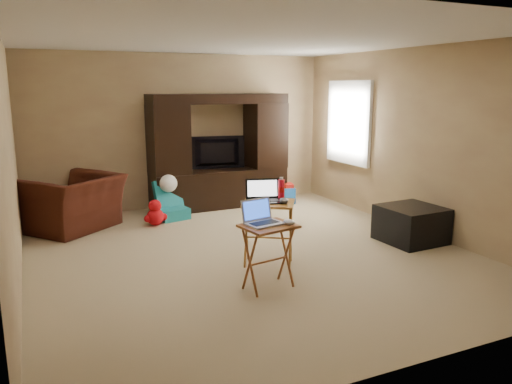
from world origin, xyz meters
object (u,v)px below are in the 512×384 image
ottoman (411,224)px  mouse_left (289,222)px  child_rocker (171,200)px  push_toy (279,193)px  tray_table_left (268,257)px  entertainment_center (219,151)px  plush_toy (155,212)px  tray_table_right (268,234)px  mouse_right (284,201)px  laptop_right (264,191)px  television (218,153)px  recliner (73,203)px  water_bottle (281,189)px  laptop_left (265,213)px

ottoman → mouse_left: mouse_left is taller
child_rocker → mouse_left: (0.36, -3.08, 0.39)m
push_toy → tray_table_left: bearing=-103.8°
entertainment_center → plush_toy: 1.64m
tray_table_left → tray_table_right: size_ratio=0.90×
entertainment_center → mouse_right: (-0.36, -2.99, -0.17)m
child_rocker → tray_table_left: bearing=-99.6°
laptop_right → mouse_right: bearing=-23.4°
television → recliner: television is taller
water_bottle → tray_table_left: bearing=-125.7°
ottoman → water_bottle: (-1.86, 0.08, 0.61)m
laptop_left → water_bottle: size_ratio=1.53×
ottoman → tray_table_right: 2.06m
television → mouse_left: 3.67m
ottoman → laptop_left: size_ratio=2.10×
plush_toy → laptop_left: (0.46, -2.72, 0.58)m
child_rocker → laptop_right: laptop_right is taller
ottoman → tray_table_left: (-2.35, -0.61, 0.10)m
child_rocker → tray_table_right: tray_table_right is taller
entertainment_center → recliner: 2.46m
television → child_rocker: 1.25m
push_toy → mouse_right: mouse_right is taller
plush_toy → water_bottle: water_bottle is taller
tray_table_right → push_toy: bearing=92.4°
child_rocker → ottoman: child_rocker is taller
push_toy → tray_table_right: bearing=-104.5°
recliner → child_rocker: 1.40m
tray_table_left → tray_table_right: bearing=54.0°
tray_table_right → laptop_right: size_ratio=1.91×
laptop_left → water_bottle: (0.52, 0.66, 0.06)m
entertainment_center → tray_table_left: 3.61m
mouse_right → water_bottle: (0.07, 0.20, 0.08)m
tray_table_left → recliner: bearing=107.3°
child_rocker → laptop_left: laptop_left is taller
tray_table_left → laptop_left: bearing=124.8°
recliner → mouse_right: 3.24m
laptop_right → water_bottle: 0.25m
television → tray_table_left: television is taller
tray_table_left → laptop_left: 0.45m
plush_toy → mouse_left: (0.68, -2.82, 0.49)m
water_bottle → tray_table_right: bearing=-158.2°
tray_table_left → ottoman: bearing=4.3°
plush_toy → laptop_left: size_ratio=1.13×
plush_toy → push_toy: (2.25, 0.45, 0.00)m
tray_table_left → laptop_left: size_ratio=1.91×
ottoman → laptop_right: bearing=179.5°
tray_table_right → laptop_left: size_ratio=2.12×
entertainment_center → water_bottle: size_ratio=10.19×
water_bottle → television: bearing=84.2°
television → recliner: size_ratio=0.81×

